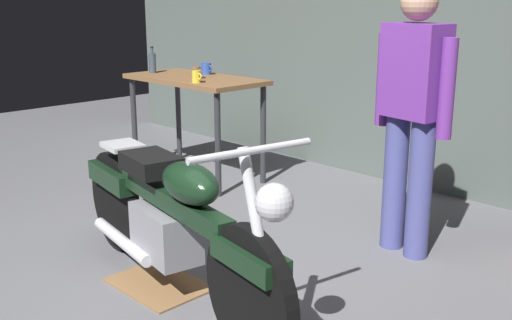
% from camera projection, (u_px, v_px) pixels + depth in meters
% --- Properties ---
extents(ground_plane, '(12.00, 12.00, 0.00)m').
position_uv_depth(ground_plane, '(167.00, 299.00, 3.35)').
color(ground_plane, slate).
extents(back_wall, '(8.00, 0.12, 3.10)m').
position_uv_depth(back_wall, '(446.00, 1.00, 4.85)').
color(back_wall, '#56605B').
rests_on(back_wall, ground_plane).
extents(workbench, '(1.30, 0.64, 0.90)m').
position_uv_depth(workbench, '(195.00, 90.00, 5.44)').
color(workbench, brown).
rests_on(workbench, ground_plane).
extents(motorcycle, '(2.17, 0.71, 1.00)m').
position_uv_depth(motorcycle, '(170.00, 217.00, 3.30)').
color(motorcycle, black).
rests_on(motorcycle, ground_plane).
extents(person_standing, '(0.56, 0.28, 1.67)m').
position_uv_depth(person_standing, '(412.00, 110.00, 3.74)').
color(person_standing, '#4C5095').
rests_on(person_standing, ground_plane).
extents(drip_tray, '(0.56, 0.40, 0.01)m').
position_uv_depth(drip_tray, '(159.00, 284.00, 3.51)').
color(drip_tray, olive).
rests_on(drip_tray, ground_plane).
extents(mug_yellow_tall, '(0.11, 0.07, 0.10)m').
position_uv_depth(mug_yellow_tall, '(196.00, 77.00, 5.05)').
color(mug_yellow_tall, yellow).
rests_on(mug_yellow_tall, workbench).
extents(mug_brown_stoneware, '(0.11, 0.08, 0.10)m').
position_uv_depth(mug_brown_stoneware, '(196.00, 73.00, 5.29)').
color(mug_brown_stoneware, brown).
rests_on(mug_brown_stoneware, workbench).
extents(mug_blue_enamel, '(0.12, 0.09, 0.10)m').
position_uv_depth(mug_blue_enamel, '(206.00, 69.00, 5.57)').
color(mug_blue_enamel, '#2D51AD').
rests_on(mug_blue_enamel, workbench).
extents(bottle, '(0.06, 0.06, 0.24)m').
position_uv_depth(bottle, '(152.00, 62.00, 5.66)').
color(bottle, '#3F4C59').
rests_on(bottle, workbench).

